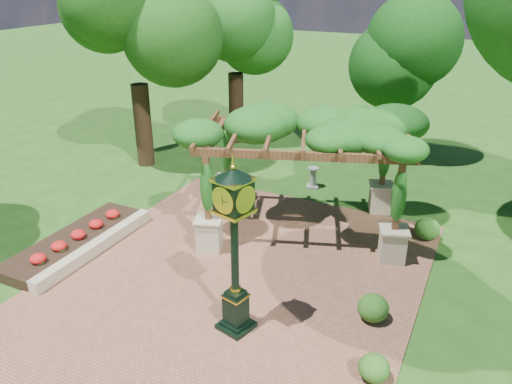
% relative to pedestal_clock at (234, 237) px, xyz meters
% --- Properties ---
extents(ground, '(120.00, 120.00, 0.00)m').
position_rel_pedestal_clock_xyz_m(ground, '(-1.05, 0.76, -2.60)').
color(ground, '#1E4714').
rests_on(ground, ground).
extents(brick_plaza, '(10.00, 12.00, 0.04)m').
position_rel_pedestal_clock_xyz_m(brick_plaza, '(-1.05, 1.76, -2.58)').
color(brick_plaza, brown).
rests_on(brick_plaza, ground).
extents(border_wall, '(0.35, 5.00, 0.40)m').
position_rel_pedestal_clock_xyz_m(border_wall, '(-5.65, 1.26, -2.40)').
color(border_wall, '#C6B793').
rests_on(border_wall, ground).
extents(flower_bed, '(1.50, 5.00, 0.36)m').
position_rel_pedestal_clock_xyz_m(flower_bed, '(-6.55, 1.26, -2.42)').
color(flower_bed, red).
rests_on(flower_bed, ground).
extents(pedestal_clock, '(1.03, 1.03, 4.34)m').
position_rel_pedestal_clock_xyz_m(pedestal_clock, '(0.00, 0.00, 0.00)').
color(pedestal_clock, black).
rests_on(pedestal_clock, brick_plaza).
extents(pergola, '(7.52, 6.01, 4.12)m').
position_rel_pedestal_clock_xyz_m(pergola, '(-0.46, 5.53, 0.78)').
color(pergola, '#C0B28F').
rests_on(pergola, brick_plaza).
extents(sundial, '(0.59, 0.59, 0.86)m').
position_rel_pedestal_clock_xyz_m(sundial, '(-1.33, 9.09, -2.22)').
color(sundial, gray).
rests_on(sundial, ground).
extents(shrub_front, '(0.79, 0.79, 0.62)m').
position_rel_pedestal_clock_xyz_m(shrub_front, '(3.48, -0.20, -2.25)').
color(shrub_front, '#2A5D1A').
rests_on(shrub_front, brick_plaza).
extents(shrub_mid, '(0.95, 0.95, 0.70)m').
position_rel_pedestal_clock_xyz_m(shrub_mid, '(2.96, 1.79, -2.20)').
color(shrub_mid, '#275818').
rests_on(shrub_mid, brick_plaza).
extents(shrub_back, '(1.07, 1.07, 0.73)m').
position_rel_pedestal_clock_xyz_m(shrub_back, '(3.52, 6.67, -2.19)').
color(shrub_back, '#2D641D').
rests_on(shrub_back, brick_plaza).
extents(tree_west_near, '(4.64, 4.64, 9.42)m').
position_rel_pedestal_clock_xyz_m(tree_west_near, '(-9.07, 8.26, 3.86)').
color(tree_west_near, '#352215').
rests_on(tree_west_near, ground).
extents(tree_west_far, '(3.80, 3.80, 8.97)m').
position_rel_pedestal_clock_xyz_m(tree_west_far, '(-6.94, 13.02, 3.52)').
color(tree_west_far, black).
rests_on(tree_west_far, ground).
extents(tree_north, '(3.71, 3.71, 6.87)m').
position_rel_pedestal_clock_xyz_m(tree_north, '(0.85, 14.43, 2.10)').
color(tree_north, '#372016').
rests_on(tree_north, ground).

